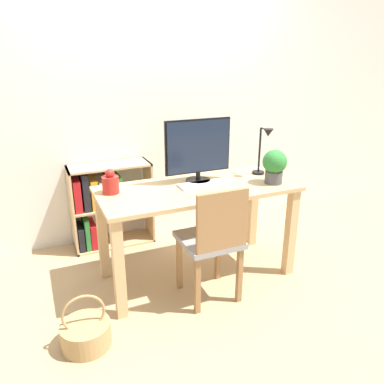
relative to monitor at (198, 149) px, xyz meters
name	(u,v)px	position (x,y,z in m)	size (l,w,h in m)	color
ground_plane	(197,273)	(-0.06, -0.11, -1.00)	(10.00, 10.00, 0.00)	tan
wall_back	(154,98)	(-0.06, 0.86, 0.30)	(8.00, 0.05, 2.60)	silver
desk	(197,204)	(-0.06, -0.11, -0.40)	(1.47, 0.66, 0.74)	tan
monitor	(198,149)	(0.00, 0.00, 0.00)	(0.53, 0.19, 0.48)	black
keyboard	(205,184)	(0.01, -0.10, -0.25)	(0.41, 0.14, 0.02)	silver
vase	(110,183)	(-0.67, 0.01, -0.19)	(0.12, 0.12, 0.18)	#B2231E
desk_lamp	(264,147)	(0.54, -0.07, -0.02)	(0.10, 0.19, 0.39)	black
potted_plant	(274,165)	(0.51, -0.27, -0.12)	(0.18, 0.18, 0.26)	#4C4C51
chair	(213,239)	(-0.09, -0.46, -0.52)	(0.40, 0.40, 0.87)	gray
bookshelf	(101,204)	(-0.65, 0.69, -0.59)	(0.72, 0.28, 0.76)	tan
basket	(86,333)	(-1.00, -0.57, -0.92)	(0.30, 0.30, 0.35)	tan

